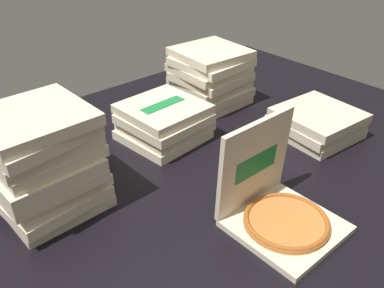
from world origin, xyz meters
TOP-DOWN VIEW (x-y plane):
  - ground_plane at (0.00, 0.00)m, footprint 3.20×2.40m
  - open_pizza_box at (0.01, -0.40)m, footprint 0.39×0.40m
  - pizza_stack_right_far at (-0.63, 0.29)m, footprint 0.44×0.44m
  - pizza_stack_right_near at (0.08, 0.42)m, footprint 0.43×0.43m
  - pizza_stack_left_mid at (0.58, 0.59)m, footprint 0.42×0.42m
  - pizza_stack_left_near at (0.73, -0.10)m, footprint 0.43×0.43m
  - water_bottle_4 at (-0.53, 0.53)m, footprint 0.06×0.06m
  - water_bottle_5 at (-0.44, 0.99)m, footprint 0.06×0.06m

SIDE VIEW (x-z plane):
  - ground_plane at x=0.00m, z-range -0.02..0.00m
  - pizza_stack_left_near at x=0.73m, z-range 0.00..0.15m
  - open_pizza_box at x=0.01m, z-range -0.12..0.29m
  - pizza_stack_right_near at x=0.08m, z-range 0.00..0.20m
  - water_bottle_4 at x=-0.53m, z-range -0.01..0.21m
  - water_bottle_5 at x=-0.44m, z-range -0.01..0.21m
  - pizza_stack_left_mid at x=0.58m, z-range 0.00..0.34m
  - pizza_stack_right_far at x=-0.63m, z-range 0.00..0.44m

